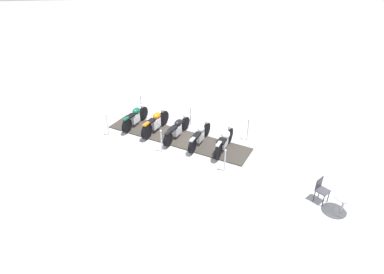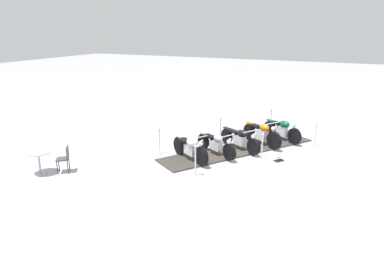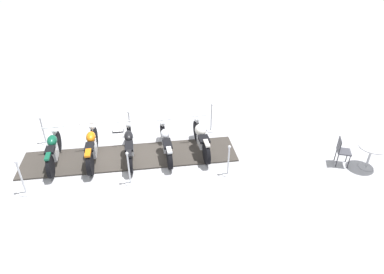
# 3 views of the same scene
# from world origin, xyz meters

# --- Properties ---
(ground_plane) EXTENTS (80.00, 80.00, 0.00)m
(ground_plane) POSITION_xyz_m (0.00, 0.00, 0.00)
(ground_plane) COLOR #B2B2B7
(display_platform) EXTENTS (6.52, 4.96, 0.05)m
(display_platform) POSITION_xyz_m (0.00, 0.00, 0.02)
(display_platform) COLOR #38332D
(display_platform) RESTS_ON ground_plane
(motorcycle_cream) EXTENTS (1.16, 1.89, 1.02)m
(motorcycle_cream) POSITION_xyz_m (-1.96, 1.24, 0.54)
(motorcycle_cream) COLOR black
(motorcycle_cream) RESTS_ON display_platform
(motorcycle_chrome) EXTENTS (1.21, 1.98, 0.92)m
(motorcycle_chrome) POSITION_xyz_m (-0.98, 0.61, 0.47)
(motorcycle_chrome) COLOR black
(motorcycle_chrome) RESTS_ON display_platform
(motorcycle_black) EXTENTS (1.35, 2.01, 0.93)m
(motorcycle_black) POSITION_xyz_m (-0.01, -0.02, 0.49)
(motorcycle_black) COLOR black
(motorcycle_black) RESTS_ON display_platform
(motorcycle_copper) EXTENTS (1.30, 1.91, 1.04)m
(motorcycle_copper) POSITION_xyz_m (0.96, -0.65, 0.52)
(motorcycle_copper) COLOR black
(motorcycle_copper) RESTS_ON display_platform
(motorcycle_forest) EXTENTS (1.17, 1.84, 1.00)m
(motorcycle_forest) POSITION_xyz_m (1.92, -1.30, 0.52)
(motorcycle_forest) COLOR black
(motorcycle_forest) RESTS_ON display_platform
(stanchion_left_front) EXTENTS (0.33, 0.33, 1.04)m
(stanchion_left_front) POSITION_xyz_m (-1.71, 2.69, 0.33)
(stanchion_left_front) COLOR silver
(stanchion_left_front) RESTS_ON ground_plane
(stanchion_left_mid) EXTENTS (0.31, 0.31, 1.10)m
(stanchion_left_mid) POSITION_xyz_m (0.72, 1.10, 0.37)
(stanchion_left_mid) COLOR silver
(stanchion_left_mid) RESTS_ON ground_plane
(stanchion_left_rear) EXTENTS (0.35, 0.35, 1.12)m
(stanchion_left_rear) POSITION_xyz_m (3.15, -0.50, 0.34)
(stanchion_left_rear) COLOR silver
(stanchion_left_rear) RESTS_ON ground_plane
(stanchion_right_mid) EXTENTS (0.32, 0.32, 1.03)m
(stanchion_right_mid) POSITION_xyz_m (-0.72, -1.10, 0.33)
(stanchion_right_mid) COLOR silver
(stanchion_right_mid) RESTS_ON ground_plane
(stanchion_right_rear) EXTENTS (0.29, 0.29, 1.01)m
(stanchion_right_rear) POSITION_xyz_m (1.71, -2.69, 0.35)
(stanchion_right_rear) COLOR silver
(stanchion_right_rear) RESTS_ON ground_plane
(stanchion_right_front) EXTENTS (0.34, 0.34, 1.10)m
(stanchion_right_front) POSITION_xyz_m (-3.15, 0.50, 0.35)
(stanchion_right_front) COLOR silver
(stanchion_right_front) RESTS_ON ground_plane
(info_placard) EXTENTS (0.44, 0.40, 0.22)m
(info_placard) POSITION_xyz_m (-0.55, -1.70, 0.07)
(info_placard) COLOR #333338
(info_placard) RESTS_ON ground_plane
(cafe_table) EXTENTS (0.82, 0.82, 0.78)m
(cafe_table) POSITION_xyz_m (-5.19, 5.32, 0.59)
(cafe_table) COLOR #B7B7BC
(cafe_table) RESTS_ON ground_plane
(cafe_chair_near_table) EXTENTS (0.56, 0.56, 0.91)m
(cafe_chair_near_table) POSITION_xyz_m (-4.71, 4.66, 0.53)
(cafe_chair_near_table) COLOR #2D2D33
(cafe_chair_near_table) RESTS_ON ground_plane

